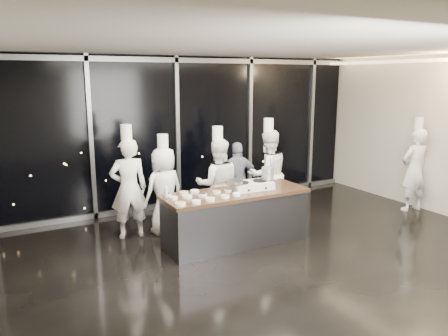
# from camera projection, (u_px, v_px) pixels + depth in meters

# --- Properties ---
(ground) EXTENTS (9.00, 9.00, 0.00)m
(ground) POSITION_uv_depth(u_px,v_px,m) (265.00, 262.00, 6.65)
(ground) COLOR black
(ground) RESTS_ON ground
(room_shell) EXTENTS (9.02, 7.02, 3.21)m
(room_shell) POSITION_uv_depth(u_px,v_px,m) (278.00, 114.00, 6.26)
(room_shell) COLOR #BDB6A1
(room_shell) RESTS_ON ground
(window_wall) EXTENTS (8.90, 0.11, 3.20)m
(window_wall) POSITION_uv_depth(u_px,v_px,m) (177.00, 133.00, 9.27)
(window_wall) COLOR black
(window_wall) RESTS_ON ground
(demo_counter) EXTENTS (2.46, 0.86, 0.90)m
(demo_counter) POSITION_uv_depth(u_px,v_px,m) (236.00, 217.00, 7.33)
(demo_counter) COLOR #38383D
(demo_counter) RESTS_ON ground
(stove) EXTENTS (0.72, 0.48, 0.14)m
(stove) POSITION_uv_depth(u_px,v_px,m) (251.00, 185.00, 7.40)
(stove) COLOR silver
(stove) RESTS_ON demo_counter
(frying_pan) EXTENTS (0.54, 0.32, 0.05)m
(frying_pan) POSITION_uv_depth(u_px,v_px,m) (234.00, 182.00, 7.23)
(frying_pan) COLOR gray
(frying_pan) RESTS_ON stove
(stock_pot) EXTENTS (0.22, 0.22, 0.21)m
(stock_pot) POSITION_uv_depth(u_px,v_px,m) (268.00, 173.00, 7.50)
(stock_pot) COLOR #A9A9AC
(stock_pot) RESTS_ON stove
(prep_bowls) EXTENTS (1.14, 0.74, 0.05)m
(prep_bowls) POSITION_uv_depth(u_px,v_px,m) (199.00, 196.00, 6.89)
(prep_bowls) COLOR white
(prep_bowls) RESTS_ON demo_counter
(squeeze_bottle) EXTENTS (0.06, 0.06, 0.21)m
(squeeze_bottle) POSITION_uv_depth(u_px,v_px,m) (166.00, 191.00, 6.88)
(squeeze_bottle) COLOR silver
(squeeze_bottle) RESTS_ON demo_counter
(chef_far_left) EXTENTS (0.69, 0.49, 1.99)m
(chef_far_left) POSITION_uv_depth(u_px,v_px,m) (129.00, 187.00, 7.52)
(chef_far_left) COLOR white
(chef_far_left) RESTS_ON ground
(chef_left) EXTENTS (0.86, 0.66, 1.79)m
(chef_left) POSITION_uv_depth(u_px,v_px,m) (164.00, 190.00, 7.77)
(chef_left) COLOR white
(chef_left) RESTS_ON ground
(chef_center) EXTENTS (0.99, 0.89, 1.91)m
(chef_center) POSITION_uv_depth(u_px,v_px,m) (218.00, 184.00, 7.98)
(chef_center) COLOR white
(chef_center) RESTS_ON ground
(guest) EXTENTS (0.94, 0.60, 1.49)m
(guest) POSITION_uv_depth(u_px,v_px,m) (238.00, 179.00, 8.79)
(guest) COLOR #141439
(guest) RESTS_ON ground
(chef_right) EXTENTS (0.87, 0.69, 1.99)m
(chef_right) POSITION_uv_depth(u_px,v_px,m) (268.00, 174.00, 8.61)
(chef_right) COLOR white
(chef_right) RESTS_ON ground
(chef_side) EXTENTS (0.66, 0.46, 1.97)m
(chef_side) POSITION_uv_depth(u_px,v_px,m) (414.00, 169.00, 9.07)
(chef_side) COLOR white
(chef_side) RESTS_ON ground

